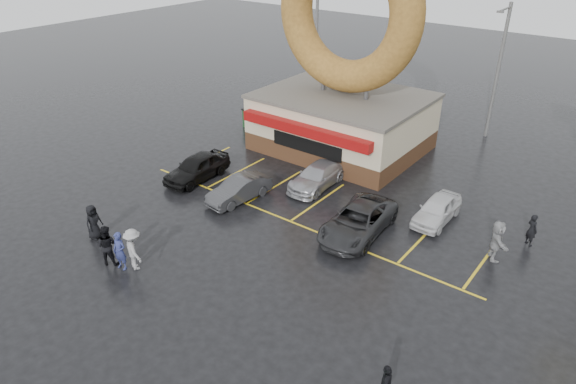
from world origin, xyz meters
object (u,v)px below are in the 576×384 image
Objects in this scene: streetlight_mid at (498,69)px; car_white at (437,210)px; car_black at (197,167)px; car_grey at (358,221)px; streetlight_left at (316,44)px; dumpster at (256,120)px; car_dgrey at (239,189)px; donut_shop at (344,83)px; person_blue at (120,251)px; car_silver at (317,176)px.

car_white is at bearing -81.90° from streetlight_mid.
car_grey is at bearing 1.31° from car_black.
streetlight_left is 5.00× the size of dumpster.
dumpster is at bearing 105.32° from car_black.
dumpster reaches higher than car_dgrey.
car_dgrey is (-7.58, -17.42, -4.14)m from streetlight_mid.
streetlight_left is 8.70m from dumpster.
streetlight_mid is (7.00, 7.95, 0.32)m from donut_shop.
car_grey is (-0.70, -16.43, -4.07)m from streetlight_mid.
car_black is 1.17× the size of car_white.
donut_shop is at bearing 63.02° from car_black.
car_grey reaches higher than car_white.
car_white is 15.40m from person_blue.
streetlight_left is 2.04× the size of car_silver.
person_blue is 17.67m from dumpster.
car_silver is 5.30m from car_grey.
streetlight_left is at bearing 95.44° from person_blue.
donut_shop is at bearing 92.86° from car_dgrey.
car_silver is at bearing -54.57° from streetlight_left.
car_black is at bearing -123.51° from streetlight_mid.
person_blue is 1.00× the size of dumpster.
streetlight_left is 4.98× the size of person_blue.
person_blue is at bearing -74.95° from streetlight_left.
car_dgrey is at bearing -176.20° from car_grey.
donut_shop reaches higher than car_dgrey.
car_grey is at bearing -125.80° from car_white.
car_black is 2.42× the size of person_blue.
streetlight_left is (-7.00, 6.95, 0.32)m from donut_shop.
car_dgrey is at bearing -113.51° from streetlight_mid.
car_silver is at bearing 141.94° from car_grey.
car_white is 2.07× the size of dumpster.
person_blue reaches higher than car_dgrey.
streetlight_mid is at bearing 98.14° from car_white.
streetlight_mid is at bearing 45.61° from dumpster.
donut_shop is 3.08× the size of car_black.
car_black reaches higher than car_silver.
person_blue is at bearing -91.69° from donut_shop.
car_silver is at bearing 27.97° from car_black.
car_grey is at bearing -92.45° from streetlight_mid.
car_black is 7.08m from car_silver.
dumpster is at bearing 145.02° from car_grey.
streetlight_mid reaches higher than person_blue.
car_grey is 2.83× the size of person_blue.
car_grey is at bearing -53.43° from donut_shop.
dumpster reaches higher than car_white.
person_blue reaches higher than dumpster.
streetlight_mid reaches higher than dumpster.
car_grey is at bearing -17.07° from dumpster.
dumpster is (-8.72, 4.84, 0.01)m from car_silver.
streetlight_mid reaches higher than car_grey.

